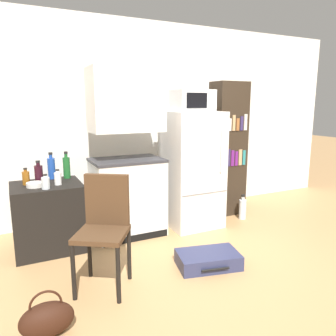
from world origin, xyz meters
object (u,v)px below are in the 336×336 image
(microwave, at_px, (193,101))
(suitcase_large_flat, at_px, (208,259))
(kitchen_hutch, at_px, (127,160))
(chair, at_px, (105,221))
(bottle_milk_white, at_px, (58,178))
(bowl, at_px, (35,185))
(bottle_clear_short, at_px, (46,183))
(bottle_amber_beer, at_px, (26,178))
(handbag, at_px, (47,319))
(bottle_wine_dark, at_px, (39,174))
(water_bottle_front, at_px, (243,209))
(side_table, at_px, (48,217))
(bookshelf, at_px, (228,149))
(bottle_blue_soda, at_px, (51,168))
(bottle_green_tall, at_px, (67,167))

(microwave, height_order, suitcase_large_flat, microwave)
(kitchen_hutch, height_order, chair, kitchen_hutch)
(bottle_milk_white, bearing_deg, bowl, 177.35)
(bowl, distance_m, suitcase_large_flat, 1.88)
(kitchen_hutch, relative_size, bottle_clear_short, 13.02)
(bottle_amber_beer, xyz_separation_m, chair, (0.54, -1.02, -0.22))
(handbag, bearing_deg, suitcase_large_flat, 12.76)
(bottle_wine_dark, distance_m, water_bottle_front, 2.62)
(kitchen_hutch, distance_m, bottle_milk_white, 0.81)
(side_table, relative_size, bottle_amber_beer, 4.04)
(bottle_clear_short, distance_m, suitcase_large_flat, 1.76)
(bottle_clear_short, xyz_separation_m, bottle_amber_beer, (-0.16, 0.27, 0.01))
(bottle_wine_dark, bearing_deg, kitchen_hutch, -3.23)
(bookshelf, xyz_separation_m, chair, (-2.06, -1.10, -0.34))
(side_table, bearing_deg, bottle_milk_white, -36.16)
(chair, bearing_deg, side_table, 143.18)
(bottle_milk_white, relative_size, bottle_blue_soda, 0.55)
(handbag, bearing_deg, microwave, 36.23)
(chair, distance_m, handbag, 0.85)
(bowl, distance_m, chair, 1.02)
(kitchen_hutch, distance_m, bowl, 1.03)
(bottle_amber_beer, bearing_deg, bookshelf, 1.85)
(kitchen_hutch, height_order, bowl, kitchen_hutch)
(microwave, bearing_deg, kitchen_hutch, 176.50)
(side_table, bearing_deg, microwave, -0.74)
(chair, bearing_deg, water_bottle_front, 53.11)
(bottle_clear_short, bearing_deg, bowl, 123.67)
(bottle_wine_dark, height_order, handbag, bottle_wine_dark)
(bottle_wine_dark, bearing_deg, bowl, -109.14)
(microwave, xyz_separation_m, chair, (-1.38, -0.94, -1.01))
(bookshelf, xyz_separation_m, bottle_milk_white, (-2.30, -0.23, -0.13))
(bottle_green_tall, bearing_deg, bottle_blue_soda, 166.17)
(microwave, height_order, bottle_blue_soda, microwave)
(bottle_milk_white, xyz_separation_m, bottle_wine_dark, (-0.17, 0.17, 0.03))
(bottle_amber_beer, height_order, water_bottle_front, bottle_amber_beer)
(side_table, relative_size, bottle_milk_white, 4.40)
(kitchen_hutch, xyz_separation_m, suitcase_large_flat, (0.41, -1.12, -0.83))
(chair, bearing_deg, suitcase_large_flat, 24.60)
(bowl, xyz_separation_m, handbag, (-0.07, -1.36, -0.62))
(side_table, relative_size, kitchen_hutch, 0.37)
(bottle_clear_short, distance_m, bottle_wine_dark, 0.30)
(side_table, bearing_deg, suitcase_large_flat, -39.67)
(bottle_blue_soda, height_order, suitcase_large_flat, bottle_blue_soda)
(bottle_blue_soda, relative_size, bowl, 1.79)
(bottle_clear_short, distance_m, bottle_blue_soda, 0.46)
(microwave, xyz_separation_m, bottle_wine_dark, (-1.80, 0.11, -0.76))
(bottle_milk_white, bearing_deg, suitcase_large_flat, -39.98)
(bottle_wine_dark, relative_size, handbag, 0.67)
(water_bottle_front, bearing_deg, kitchen_hutch, 172.69)
(chair, bearing_deg, bottle_wine_dark, 144.41)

